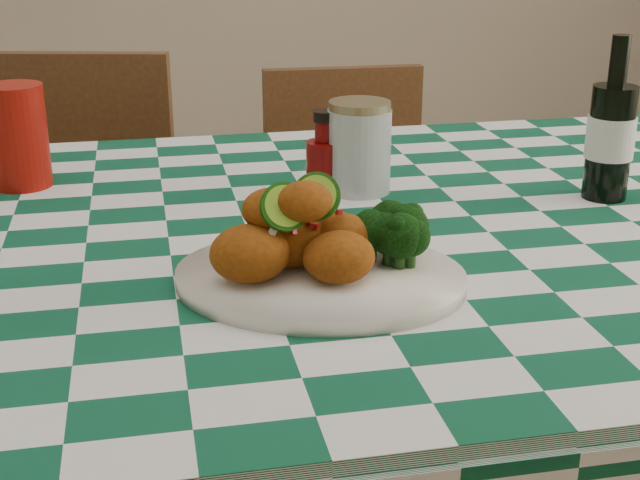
{
  "coord_description": "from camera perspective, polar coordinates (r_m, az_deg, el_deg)",
  "views": [
    {
      "loc": [
        -0.23,
        -1.09,
        1.19
      ],
      "look_at": [
        -0.04,
        -0.19,
        0.84
      ],
      "focal_mm": 50.0,
      "sensor_mm": 36.0,
      "label": 1
    }
  ],
  "objects": [
    {
      "name": "fried_chicken_pile",
      "position": [
        0.97,
        -1.09,
        0.79
      ],
      "size": [
        0.16,
        0.12,
        0.11
      ],
      "primitive_type": null,
      "color": "#92460E",
      "rests_on": "plate"
    },
    {
      "name": "wooden_chair_right",
      "position": [
        2.06,
        2.33,
        -1.23
      ],
      "size": [
        0.39,
        0.41,
        0.83
      ],
      "primitive_type": null,
      "rotation": [
        0.0,
        0.0,
        -0.03
      ],
      "color": "#472814",
      "rests_on": "ground"
    },
    {
      "name": "dining_table",
      "position": [
        1.37,
        0.25,
        -14.78
      ],
      "size": [
        1.66,
        1.06,
        0.79
      ],
      "primitive_type": null,
      "color": "#0D4E32",
      "rests_on": "ground"
    },
    {
      "name": "plate",
      "position": [
        1.0,
        0.0,
        -2.47
      ],
      "size": [
        0.39,
        0.34,
        0.02
      ],
      "primitive_type": null,
      "rotation": [
        0.0,
        0.0,
        -0.32
      ],
      "color": "white",
      "rests_on": "dining_table"
    },
    {
      "name": "ketchup_bottle",
      "position": [
        1.31,
        0.27,
        5.67
      ],
      "size": [
        0.07,
        0.07,
        0.12
      ],
      "primitive_type": null,
      "rotation": [
        0.0,
        0.0,
        0.25
      ],
      "color": "#680505",
      "rests_on": "dining_table"
    },
    {
      "name": "mason_jar",
      "position": [
        1.31,
        2.52,
        5.97
      ],
      "size": [
        0.11,
        0.11,
        0.13
      ],
      "primitive_type": null,
      "rotation": [
        0.0,
        0.0,
        -0.21
      ],
      "color": "#B2BCBA",
      "rests_on": "dining_table"
    },
    {
      "name": "beer_bottle",
      "position": [
        1.33,
        18.21,
        7.38
      ],
      "size": [
        0.07,
        0.07,
        0.23
      ],
      "primitive_type": null,
      "rotation": [
        0.0,
        0.0,
        -0.03
      ],
      "color": "black",
      "rests_on": "dining_table"
    },
    {
      "name": "wooden_chair_left",
      "position": [
        1.96,
        -15.72,
        -2.28
      ],
      "size": [
        0.49,
        0.5,
        0.89
      ],
      "primitive_type": null,
      "rotation": [
        0.0,
        0.0,
        -0.22
      ],
      "color": "#472814",
      "rests_on": "ground"
    },
    {
      "name": "broccoli_side",
      "position": [
        1.01,
        4.58,
        0.38
      ],
      "size": [
        0.09,
        0.09,
        0.07
      ],
      "primitive_type": null,
      "color": "black",
      "rests_on": "plate"
    },
    {
      "name": "red_tumbler",
      "position": [
        1.4,
        -18.79,
        6.31
      ],
      "size": [
        0.09,
        0.09,
        0.15
      ],
      "primitive_type": "cylinder",
      "rotation": [
        0.0,
        0.0,
        0.04
      ],
      "color": "#991008",
      "rests_on": "dining_table"
    }
  ]
}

